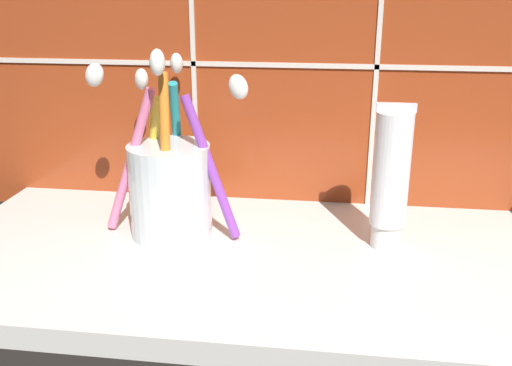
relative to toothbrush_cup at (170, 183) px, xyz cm
name	(u,v)px	position (x,y,z in cm)	size (l,w,h in cm)	color
sink_counter	(352,268)	(17.42, -3.18, -6.16)	(76.72, 28.26, 2.00)	silver
tile_wall_backsplash	(361,11)	(17.42, 11.20, 15.30)	(86.72, 1.72, 44.91)	#933819
toothbrush_cup	(170,183)	(0.00, 0.00, 0.00)	(15.85, 13.20, 18.10)	silver
toothpaste_tube	(391,178)	(20.48, -0.18, 1.49)	(3.43, 3.27, 13.46)	white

